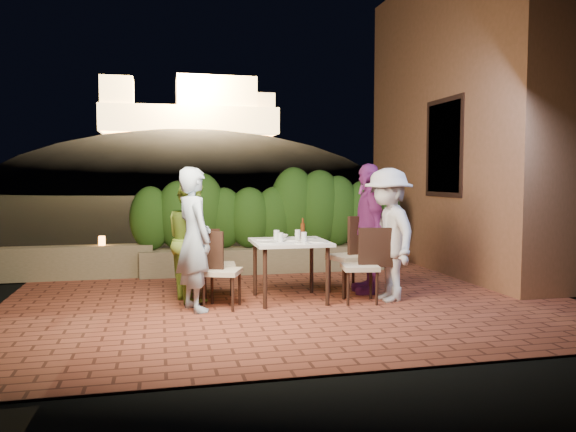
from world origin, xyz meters
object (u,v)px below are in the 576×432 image
object	(u,v)px
chair_right_back	(350,255)
bowl	(281,236)
chair_right_front	(360,265)
diner_green	(192,240)
beer_bottle	(303,229)
chair_left_back	(218,264)
parapet_lamp	(102,241)
chair_left_front	(222,270)
dining_table	(290,271)
diner_white	(388,235)
diner_purple	(369,228)
diner_blue	(194,239)

from	to	relation	value
chair_right_back	bowl	bearing A→B (deg)	-23.61
chair_right_front	diner_green	bearing A→B (deg)	-6.96
beer_bottle	chair_left_back	bearing A→B (deg)	166.62
parapet_lamp	chair_left_front	bearing A→B (deg)	-56.48
parapet_lamp	chair_left_back	bearing A→B (deg)	-50.16
chair_right_front	dining_table	bearing A→B (deg)	-10.58
dining_table	chair_left_front	distance (m)	0.90
diner_green	diner_white	world-z (taller)	diner_white
chair_right_front	parapet_lamp	size ratio (longest dim) A/B	6.57
chair_left_front	dining_table	bearing A→B (deg)	34.85
diner_green	diner_purple	bearing A→B (deg)	-105.81
dining_table	chair_right_back	xyz separation A→B (m)	(0.86, 0.21, 0.14)
chair_right_back	diner_blue	distance (m)	2.12
dining_table	parapet_lamp	distance (m)	3.26
bowl	diner_white	world-z (taller)	diner_white
diner_purple	beer_bottle	bearing A→B (deg)	-68.98
diner_white	parapet_lamp	distance (m)	4.37
dining_table	diner_purple	bearing A→B (deg)	12.00
chair_right_front	chair_right_back	bearing A→B (deg)	-85.50
diner_blue	diner_white	size ratio (longest dim) A/B	1.00
bowl	diner_purple	world-z (taller)	diner_purple
beer_bottle	diner_purple	xyz separation A→B (m)	(0.96, 0.22, -0.03)
chair_left_back	parapet_lamp	distance (m)	2.46
diner_purple	diner_white	bearing A→B (deg)	14.43
chair_left_front	chair_left_back	xyz separation A→B (m)	(0.01, 0.48, -0.01)
chair_right_front	diner_purple	xyz separation A→B (m)	(0.32, 0.54, 0.40)
chair_right_back	beer_bottle	bearing A→B (deg)	-0.74
beer_bottle	diner_green	size ratio (longest dim) A/B	0.18
chair_left_back	diner_white	bearing A→B (deg)	-10.16
chair_right_back	diner_purple	size ratio (longest dim) A/B	0.60
diner_white	chair_left_front	bearing A→B (deg)	-95.76
chair_left_back	chair_right_front	xyz separation A→B (m)	(1.67, -0.57, 0.01)
diner_blue	bowl	bearing A→B (deg)	-82.71
beer_bottle	chair_left_back	world-z (taller)	beer_bottle
diner_purple	chair_right_front	bearing A→B (deg)	-22.25
chair_right_front	diner_white	world-z (taller)	diner_white
dining_table	chair_right_front	size ratio (longest dim) A/B	1.00
chair_left_front	diner_purple	size ratio (longest dim) A/B	0.52
dining_table	chair_left_back	bearing A→B (deg)	162.77
chair_right_back	diner_purple	distance (m)	0.44
chair_right_front	diner_blue	xyz separation A→B (m)	(-2.00, 0.04, 0.37)
chair_left_back	diner_white	distance (m)	2.15
chair_left_back	diner_purple	xyz separation A→B (m)	(1.99, -0.03, 0.41)
dining_table	chair_left_back	xyz separation A→B (m)	(-0.86, 0.27, 0.07)
beer_bottle	diner_blue	distance (m)	1.39
dining_table	chair_right_back	size ratio (longest dim) A/B	0.90
dining_table	bowl	xyz separation A→B (m)	(-0.04, 0.33, 0.40)
diner_purple	parapet_lamp	distance (m)	4.06
diner_green	diner_white	distance (m)	2.44
diner_purple	parapet_lamp	size ratio (longest dim) A/B	12.27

